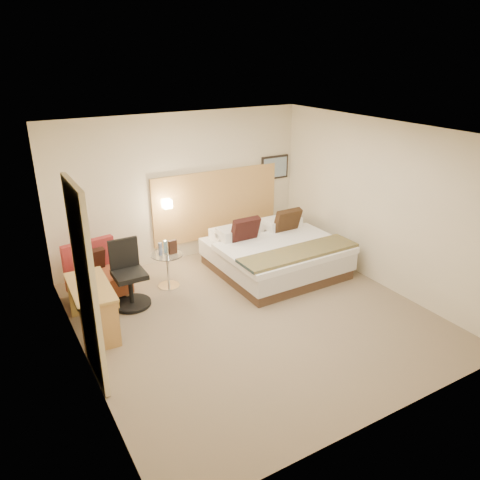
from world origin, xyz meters
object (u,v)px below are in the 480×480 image
side_table (168,269)px  desk (93,295)px  bed (275,254)px  lounge_chair (97,276)px  desk_chair (129,279)px

side_table → desk: size_ratio=0.51×
bed → desk: 3.28m
side_table → desk: bearing=-152.0°
lounge_chair → side_table: size_ratio=1.57×
side_table → desk: (-1.38, -0.73, 0.23)m
desk → desk_chair: size_ratio=1.13×
side_table → desk_chair: size_ratio=0.58×
desk → desk_chair: desk_chair is taller
side_table → desk_chair: 0.78m
lounge_chair → side_table: lounge_chair is taller
side_table → bed: bearing=-11.4°
bed → desk: bed is taller
bed → lounge_chair: size_ratio=2.27×
side_table → desk_chair: (-0.73, -0.25, 0.10)m
bed → side_table: size_ratio=3.56×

